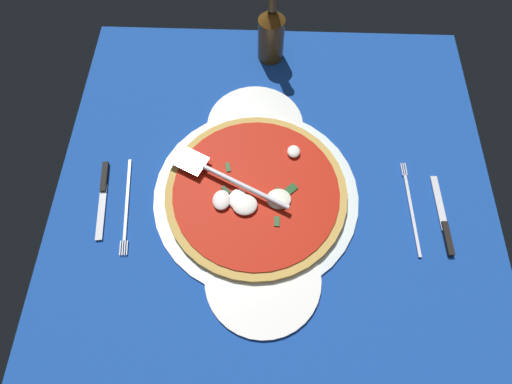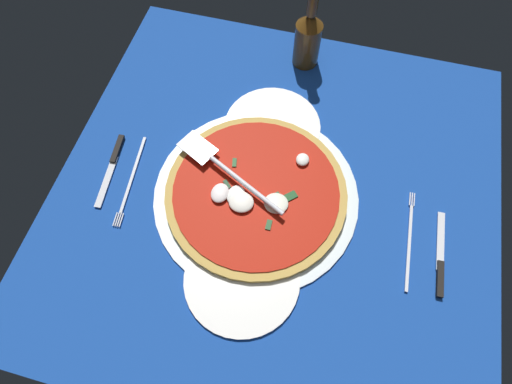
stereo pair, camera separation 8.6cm
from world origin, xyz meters
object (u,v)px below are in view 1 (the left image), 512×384
dinner_plate_left (263,280)px  beer_bottle (271,32)px  place_setting_near (427,216)px  pizza (256,193)px  pizza_server (223,176)px  place_setting_far (115,199)px  dinner_plate_right (255,125)px

dinner_plate_left → beer_bottle: beer_bottle is taller
dinner_plate_left → place_setting_near: 36.20cm
pizza → pizza_server: size_ratio=1.45×
beer_bottle → pizza_server: bearing=166.4°
dinner_plate_left → place_setting_far: size_ratio=1.02×
dinner_plate_left → place_setting_near: size_ratio=1.03×
dinner_plate_left → pizza: (17.85, 1.99, 1.17)cm
dinner_plate_right → dinner_plate_left: bearing=-175.6°
dinner_plate_left → pizza: size_ratio=0.59×
beer_bottle → pizza: bearing=176.7°
place_setting_near → place_setting_far: 64.53cm
dinner_plate_left → pizza_server: 22.20cm
dinner_plate_left → place_setting_near: bearing=-66.4°
place_setting_near → beer_bottle: size_ratio=0.98×
dinner_plate_left → place_setting_far: place_setting_far is taller
dinner_plate_right → place_setting_far: bearing=124.7°
dinner_plate_right → beer_bottle: (21.44, -3.02, 7.48)cm
pizza_server → place_setting_near: size_ratio=1.21×
place_setting_far → beer_bottle: (41.25, -31.61, 7.62)cm
dinner_plate_left → place_setting_near: (14.47, -33.18, -0.15)cm
place_setting_far → beer_bottle: beer_bottle is taller
dinner_plate_right → place_setting_far: 34.78cm
pizza_server → place_setting_near: 42.42cm
place_setting_near → pizza: bearing=82.4°
dinner_plate_left → beer_bottle: (57.18, -0.28, 7.48)cm
pizza → place_setting_near: size_ratio=1.75×
place_setting_near → beer_bottle: (42.71, 32.91, 7.63)cm
pizza → beer_bottle: 39.89cm
pizza_server → pizza: bearing=-172.0°
place_setting_far → beer_bottle: size_ratio=0.99×
dinner_plate_right → pizza: (-17.89, -0.75, 1.17)cm
dinner_plate_left → pizza_server: (20.10, 8.69, 3.66)cm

